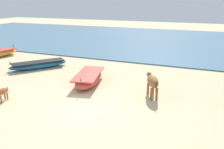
# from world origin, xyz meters

# --- Properties ---
(ground) EXTENTS (80.00, 80.00, 0.00)m
(ground) POSITION_xyz_m (0.00, 0.00, 0.00)
(ground) COLOR #CCB789
(sea_water) EXTENTS (60.00, 20.00, 0.08)m
(sea_water) POSITION_xyz_m (0.00, 17.84, 0.04)
(sea_water) COLOR slate
(sea_water) RESTS_ON ground
(fishing_boat_0) EXTENTS (2.99, 3.42, 0.64)m
(fishing_boat_0) POSITION_xyz_m (-5.63, 4.37, 0.24)
(fishing_boat_0) COLOR #1E669E
(fishing_boat_0) RESTS_ON ground
(fishing_boat_1) EXTENTS (1.84, 3.34, 0.77)m
(fishing_boat_1) POSITION_xyz_m (-1.30, 2.98, 0.31)
(fishing_boat_1) COLOR #B74733
(fishing_boat_1) RESTS_ON ground
(calf_far_rust) EXTENTS (0.28, 0.89, 0.58)m
(calf_far_rust) POSITION_xyz_m (-3.74, -0.47, 0.42)
(calf_far_rust) COLOR #9E4C28
(calf_far_rust) RESTS_ON ground
(cow_second_adult_brown) EXTENTS (0.96, 1.47, 1.00)m
(cow_second_adult_brown) POSITION_xyz_m (2.18, 2.44, 0.72)
(cow_second_adult_brown) COLOR brown
(cow_second_adult_brown) RESTS_ON ground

